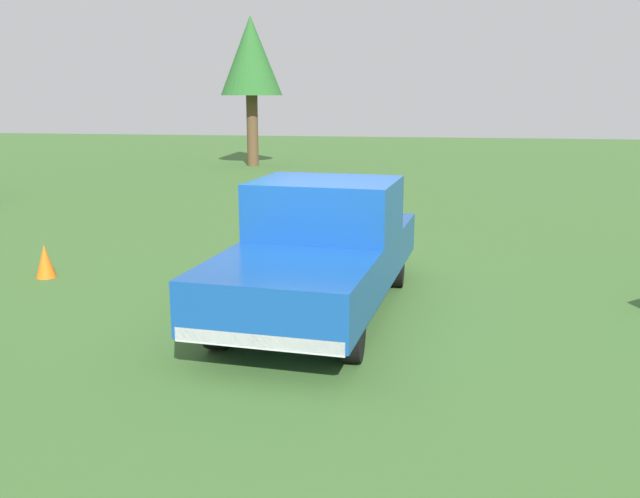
# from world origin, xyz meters

# --- Properties ---
(ground_plane) EXTENTS (80.00, 80.00, 0.00)m
(ground_plane) POSITION_xyz_m (0.00, 0.00, 0.00)
(ground_plane) COLOR #3D662D
(pickup_truck) EXTENTS (5.22, 2.38, 1.81)m
(pickup_truck) POSITION_xyz_m (0.03, 0.14, 0.94)
(pickup_truck) COLOR black
(pickup_truck) RESTS_ON ground_plane
(tree_back_right) EXTENTS (2.53, 2.53, 6.06)m
(tree_back_right) POSITION_xyz_m (19.20, 6.28, 4.39)
(tree_back_right) COLOR brown
(tree_back_right) RESTS_ON ground_plane
(traffic_cone) EXTENTS (0.32, 0.32, 0.55)m
(traffic_cone) POSITION_xyz_m (0.99, 4.92, 0.28)
(traffic_cone) COLOR orange
(traffic_cone) RESTS_ON ground_plane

